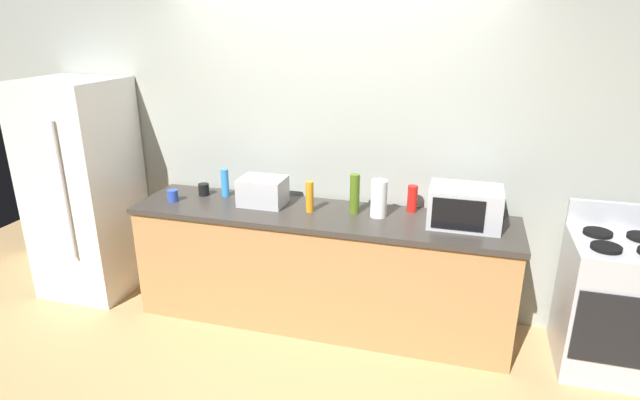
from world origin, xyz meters
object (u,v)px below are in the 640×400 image
object	(u,v)px
refrigerator	(85,189)
bottle_dish_soap	(310,197)
toaster_oven	(263,191)
paper_towel_roll	(379,199)
mug_black	(204,189)
bottle_hot_sauce	(412,199)
mug_blue	(173,196)
stove_range	(611,305)
bottle_spray_cleaner	(225,183)
microwave	(465,207)
bottle_olive_oil	(355,194)

from	to	relation	value
refrigerator	bottle_dish_soap	xyz separation A→B (m)	(1.97, 0.01, 0.12)
toaster_oven	paper_towel_roll	bearing A→B (deg)	-0.64
toaster_oven	mug_black	bearing A→B (deg)	172.68
bottle_dish_soap	bottle_hot_sauce	size ratio (longest dim) A/B	1.17
refrigerator	mug_blue	size ratio (longest dim) A/B	19.82
stove_range	bottle_spray_cleaner	world-z (taller)	bottle_spray_cleaner
microwave	mug_blue	distance (m)	2.19
toaster_oven	bottle_hot_sauce	distance (m)	1.12
bottle_hot_sauce	refrigerator	bearing A→B (deg)	-175.30
paper_towel_roll	mug_blue	xyz separation A→B (m)	(-1.59, -0.12, -0.09)
toaster_oven	paper_towel_roll	xyz separation A→B (m)	(0.89, -0.01, 0.03)
microwave	bottle_hot_sauce	world-z (taller)	microwave
bottle_spray_cleaner	paper_towel_roll	bearing A→B (deg)	-4.99
microwave	stove_range	bearing A→B (deg)	-2.78
bottle_hot_sauce	mug_black	size ratio (longest dim) A/B	2.08
refrigerator	bottle_hot_sauce	xyz separation A→B (m)	(2.69, 0.22, 0.10)
bottle_olive_oil	mug_blue	distance (m)	1.42
refrigerator	bottle_spray_cleaner	size ratio (longest dim) A/B	8.10
microwave	mug_blue	world-z (taller)	microwave
bottle_hot_sauce	mug_blue	world-z (taller)	bottle_hot_sauce
microwave	mug_black	distance (m)	2.02
toaster_oven	bottle_hot_sauce	world-z (taller)	toaster_oven
bottle_spray_cleaner	mug_blue	distance (m)	0.41
bottle_olive_oil	mug_black	world-z (taller)	bottle_olive_oil
toaster_oven	bottle_spray_cleaner	size ratio (longest dim) A/B	1.53
refrigerator	stove_range	world-z (taller)	refrigerator
bottle_hot_sauce	toaster_oven	bearing A→B (deg)	-171.75
bottle_dish_soap	bottle_hot_sauce	bearing A→B (deg)	16.69
refrigerator	toaster_oven	xyz separation A→B (m)	(1.58, 0.06, 0.10)
bottle_dish_soap	bottle_olive_oil	distance (m)	0.33
microwave	paper_towel_roll	distance (m)	0.59
bottle_spray_cleaner	mug_black	distance (m)	0.19
paper_towel_roll	bottle_hot_sauce	size ratio (longest dim) A/B	1.37
refrigerator	bottle_dish_soap	bearing A→B (deg)	0.15
stove_range	bottle_olive_oil	size ratio (longest dim) A/B	3.66
refrigerator	bottle_dish_soap	distance (m)	1.97
microwave	bottle_hot_sauce	distance (m)	0.41
microwave	bottle_spray_cleaner	bearing A→B (deg)	176.54
bottle_hot_sauce	mug_blue	bearing A→B (deg)	-170.93
microwave	mug_blue	size ratio (longest dim) A/B	5.28
bottle_hot_sauce	bottle_olive_oil	distance (m)	0.43
bottle_spray_cleaner	stove_range	bearing A→B (deg)	-3.23
toaster_oven	mug_black	distance (m)	0.55
bottle_spray_cleaner	mug_blue	bearing A→B (deg)	-146.14
bottle_hot_sauce	mug_blue	size ratio (longest dim) A/B	2.17
mug_blue	mug_black	bearing A→B (deg)	50.61
refrigerator	bottle_olive_oil	size ratio (longest dim) A/B	6.10
stove_range	paper_towel_roll	xyz separation A→B (m)	(-1.58, 0.05, 0.57)
microwave	toaster_oven	xyz separation A→B (m)	(-1.48, 0.01, -0.03)
mug_black	bottle_hot_sauce	bearing A→B (deg)	3.18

